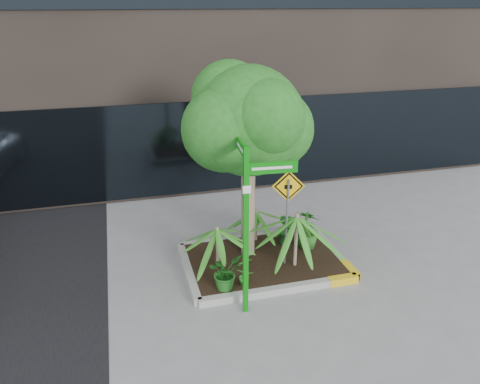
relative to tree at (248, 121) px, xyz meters
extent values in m
plane|color=gray|center=(0.05, -0.65, -3.04)|extent=(80.00, 80.00, 0.00)
cube|color=#9E9E99|center=(0.25, 0.75, -2.96)|extent=(3.20, 0.15, 0.15)
cube|color=#9E9E99|center=(0.25, -1.45, -2.96)|extent=(3.20, 0.15, 0.15)
cube|color=#9E9E99|center=(-1.35, -0.35, -2.96)|extent=(0.15, 2.20, 0.15)
cube|color=#9E9E99|center=(1.85, -0.35, -2.96)|extent=(0.15, 2.20, 0.15)
cube|color=yellow|center=(1.55, -1.45, -2.96)|extent=(0.60, 0.17, 0.15)
cube|color=black|center=(0.25, -0.35, -2.92)|extent=(3.05, 2.05, 0.06)
cylinder|color=tan|center=(0.00, -0.01, -1.70)|extent=(0.29, 0.29, 2.68)
cylinder|color=tan|center=(0.09, -0.01, -0.71)|extent=(0.51, 0.14, 0.87)
sphere|color=#235819|center=(0.00, -0.01, 0.00)|extent=(2.15, 2.15, 2.15)
sphere|color=#235819|center=(0.63, 0.25, -0.26)|extent=(1.61, 1.61, 1.61)
sphere|color=#235819|center=(-0.53, -0.19, -0.09)|extent=(1.61, 1.61, 1.61)
sphere|color=#235819|center=(0.18, -0.55, 0.18)|extent=(1.43, 1.43, 1.43)
sphere|color=#235819|center=(-0.27, 0.43, 0.36)|extent=(1.52, 1.52, 1.52)
cylinder|color=tan|center=(0.79, -0.76, -2.30)|extent=(0.07, 0.07, 1.17)
cylinder|color=tan|center=(-0.75, -0.40, -2.44)|extent=(0.07, 0.07, 0.90)
cylinder|color=tan|center=(0.34, 0.50, -2.51)|extent=(0.07, 0.07, 0.75)
imported|color=#1B5919|center=(-0.79, -1.20, -2.55)|extent=(0.86, 0.86, 0.68)
imported|color=#26691F|center=(1.33, -0.13, -2.45)|extent=(0.70, 0.70, 0.88)
imported|color=#2A7725|center=(-0.41, -1.20, -2.58)|extent=(0.39, 0.39, 0.61)
imported|color=#1A5B20|center=(0.94, 0.14, -2.51)|extent=(0.56, 0.56, 0.76)
cube|color=#0B800E|center=(-0.55, -1.78, -1.49)|extent=(0.10, 0.10, 3.09)
cube|color=#0B800E|center=(-0.13, -1.82, -0.33)|extent=(0.86, 0.11, 0.20)
cube|color=#0B800E|center=(-0.51, -1.36, -0.11)|extent=(0.11, 0.86, 0.20)
cube|color=white|center=(-0.13, -1.83, -0.33)|extent=(0.66, 0.06, 0.04)
cube|color=white|center=(-0.53, -1.36, -0.11)|extent=(0.06, 0.66, 0.04)
cube|color=white|center=(-0.55, -1.83, -0.66)|extent=(0.13, 0.02, 0.13)
cylinder|color=slate|center=(0.60, -0.71, -1.94)|extent=(0.08, 0.18, 1.90)
cube|color=yellow|center=(0.60, -0.73, -1.14)|extent=(0.63, 0.16, 0.64)
cube|color=black|center=(0.60, -0.75, -1.14)|extent=(0.55, 0.13, 0.57)
cube|color=yellow|center=(0.60, -0.75, -1.14)|extent=(0.47, 0.11, 0.48)
cube|color=black|center=(0.59, -0.75, -1.15)|extent=(0.15, 0.04, 0.09)
camera|label=1|loc=(-2.48, -8.52, 2.15)|focal=35.00mm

